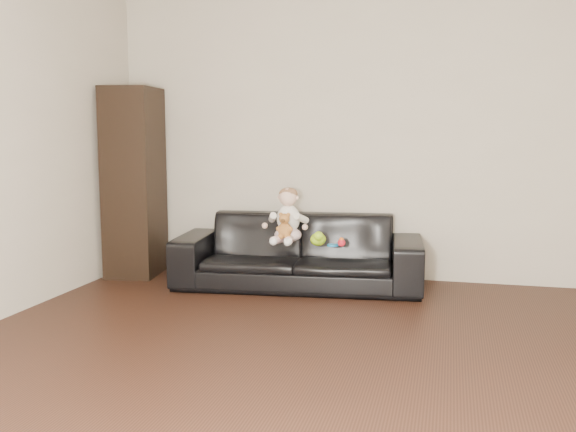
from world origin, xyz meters
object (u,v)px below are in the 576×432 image
(cabinet, at_px, (134,182))
(baby, at_px, (288,218))
(toy_rattle, at_px, (342,243))
(teddy_bear, at_px, (285,226))
(toy_blue_disc, at_px, (333,245))
(sofa, at_px, (298,251))
(toy_green, at_px, (318,239))

(cabinet, distance_m, baby, 1.55)
(toy_rattle, bearing_deg, teddy_bear, -174.99)
(toy_rattle, distance_m, toy_blue_disc, 0.08)
(baby, xyz_separation_m, toy_blue_disc, (0.40, -0.09, -0.20))
(cabinet, height_order, toy_rattle, cabinet)
(teddy_bear, bearing_deg, toy_blue_disc, 2.55)
(toy_blue_disc, bearing_deg, sofa, 148.80)
(cabinet, distance_m, toy_rattle, 2.06)
(toy_rattle, bearing_deg, baby, 168.20)
(teddy_bear, bearing_deg, sofa, 72.56)
(baby, bearing_deg, toy_blue_disc, -12.87)
(cabinet, relative_size, toy_blue_disc, 18.53)
(baby, xyz_separation_m, toy_green, (0.28, -0.11, -0.15))
(cabinet, bearing_deg, toy_rattle, -16.68)
(cabinet, bearing_deg, teddy_bear, -20.80)
(baby, xyz_separation_m, toy_rattle, (0.48, -0.10, -0.17))
(teddy_bear, bearing_deg, toy_rattle, 0.24)
(cabinet, xyz_separation_m, teddy_bear, (1.52, -0.35, -0.30))
(toy_green, distance_m, toy_blue_disc, 0.13)
(toy_blue_disc, bearing_deg, toy_rattle, -7.40)
(sofa, distance_m, cabinet, 1.68)
(sofa, relative_size, teddy_bear, 9.94)
(sofa, distance_m, toy_blue_disc, 0.40)
(cabinet, relative_size, baby, 3.74)
(toy_green, relative_size, toy_blue_disc, 1.65)
(toy_green, bearing_deg, sofa, 134.21)
(cabinet, height_order, teddy_bear, cabinet)
(baby, relative_size, teddy_bear, 2.19)
(sofa, height_order, teddy_bear, teddy_bear)
(sofa, xyz_separation_m, toy_blue_disc, (0.33, -0.20, 0.10))
(toy_blue_disc, bearing_deg, cabinet, 171.01)
(sofa, bearing_deg, baby, -126.07)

